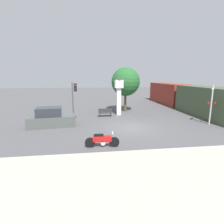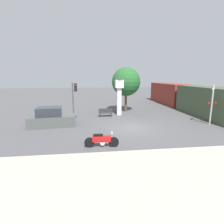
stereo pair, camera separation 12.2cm
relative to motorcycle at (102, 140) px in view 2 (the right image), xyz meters
name	(u,v)px [view 2 (the right image)]	position (x,y,z in m)	size (l,w,h in m)	color
ground_plane	(131,128)	(2.92, 4.13, -0.48)	(120.00, 120.00, 0.00)	#4C4C4F
sidewalk_strip	(171,177)	(2.92, -4.00, -0.43)	(36.00, 6.00, 0.10)	#B2A893
motorcycle	(102,140)	(0.00, 0.00, 0.00)	(2.26, 0.49, 1.00)	black
clock_tower	(119,91)	(2.74, 9.65, 2.44)	(1.13, 1.13, 4.40)	white
freight_train	(185,97)	(12.80, 12.69, 1.22)	(2.80, 20.63, 3.40)	#425138
traffic_light	(74,95)	(-2.24, 6.93, 2.28)	(0.50, 0.35, 4.00)	#47474C
railroad_crossing_signal	(212,103)	(10.73, 4.20, 1.59)	(0.90, 0.82, 3.79)	#B7B7BC
street_tree	(126,82)	(3.96, 11.64, 3.41)	(3.67, 3.67, 5.74)	brown
bench	(106,112)	(1.06, 8.93, 0.01)	(1.60, 0.44, 0.92)	#2D2D33
parked_car	(51,118)	(-4.30, 5.51, 0.27)	(4.38, 2.28, 1.80)	#4C514C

